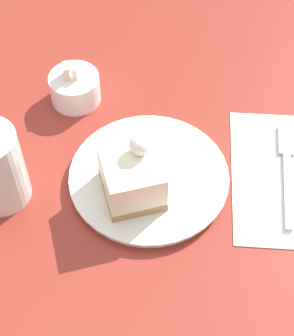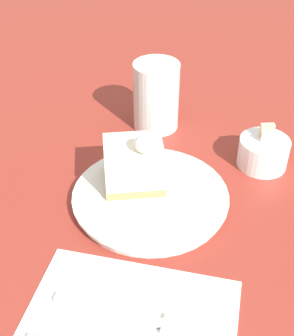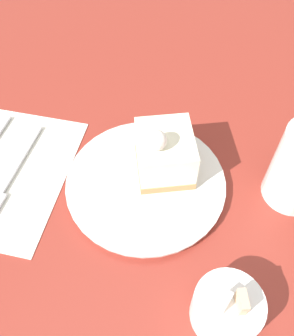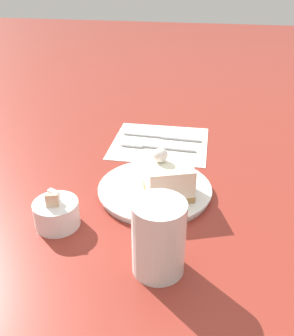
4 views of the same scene
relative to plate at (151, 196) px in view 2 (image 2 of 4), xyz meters
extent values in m
plane|color=maroon|center=(0.00, -0.01, -0.01)|extent=(4.00, 4.00, 0.00)
cylinder|color=silver|center=(0.00, 0.00, 0.00)|extent=(0.20, 0.20, 0.01)
cylinder|color=silver|center=(0.00, 0.00, 0.00)|extent=(0.21, 0.21, 0.00)
cube|color=#AD8451|center=(-0.02, -0.03, 0.01)|extent=(0.09, 0.10, 0.01)
cube|color=white|center=(-0.02, -0.03, 0.04)|extent=(0.09, 0.10, 0.05)
sphere|color=white|center=(-0.01, -0.01, 0.08)|extent=(0.03, 0.03, 0.03)
cube|color=#B2B2B7|center=(0.18, -0.01, 0.00)|extent=(0.02, 0.12, 0.00)
cube|color=#B2B2B7|center=(0.19, 0.08, 0.00)|extent=(0.02, 0.05, 0.00)
cylinder|color=white|center=(-0.12, 0.14, 0.01)|extent=(0.07, 0.07, 0.04)
cube|color=#D8B28C|center=(-0.13, 0.14, 0.05)|extent=(0.01, 0.02, 0.02)
cube|color=white|center=(-0.11, 0.15, 0.04)|extent=(0.02, 0.02, 0.02)
cylinder|color=silver|center=(-0.19, -0.03, 0.05)|extent=(0.07, 0.07, 0.11)
camera|label=1|loc=(0.03, -0.43, 0.60)|focal=60.00mm
camera|label=2|loc=(0.46, 0.10, 0.42)|focal=50.00mm
camera|label=3|loc=(-0.06, 0.27, 0.41)|focal=40.00mm
camera|label=4|loc=(-0.57, -0.09, 0.38)|focal=40.00mm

